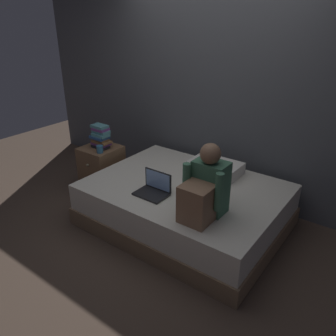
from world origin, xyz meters
TOP-DOWN VIEW (x-y plane):
  - ground_plane at (0.00, 0.00)m, footprint 8.00×8.00m
  - wall_back at (0.00, 1.20)m, footprint 5.60×0.10m
  - bed at (0.20, 0.30)m, footprint 2.00×1.50m
  - nightstand at (-1.10, 0.33)m, footprint 0.44×0.46m
  - person_sitting at (0.65, -0.07)m, footprint 0.39×0.44m
  - laptop at (0.05, -0.03)m, footprint 0.32×0.23m
  - pillow at (0.30, 0.75)m, footprint 0.56×0.36m
  - book_stack at (-1.09, 0.34)m, footprint 0.25×0.16m
  - mug at (-0.97, 0.21)m, footprint 0.08×0.08m

SIDE VIEW (x-z plane):
  - ground_plane at x=0.00m, z-range 0.00..0.00m
  - bed at x=0.20m, z-range 0.00..0.47m
  - nightstand at x=-1.10m, z-range 0.00..0.58m
  - laptop at x=0.05m, z-range 0.41..0.63m
  - pillow at x=0.30m, z-range 0.47..0.60m
  - mug at x=-0.97m, z-range 0.58..0.67m
  - book_stack at x=-1.09m, z-range 0.57..0.86m
  - person_sitting at x=0.65m, z-range 0.39..1.05m
  - wall_back at x=0.00m, z-range 0.00..2.70m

